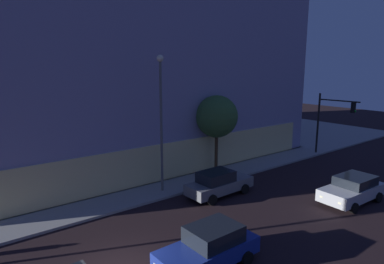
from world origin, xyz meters
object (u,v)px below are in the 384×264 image
at_px(car_grey, 219,183).
at_px(street_lamp_sidewalk, 161,109).
at_px(traffic_light_far_corner, 331,115).
at_px(car_silver, 352,189).
at_px(sidewalk_tree, 217,117).
at_px(modern_building, 108,63).
at_px(car_blue, 209,247).

bearing_deg(car_grey, street_lamp_sidewalk, 133.84).
distance_m(traffic_light_far_corner, car_grey, 14.85).
height_order(street_lamp_sidewalk, car_silver, street_lamp_sidewalk).
bearing_deg(traffic_light_far_corner, car_grey, -176.31).
relative_size(street_lamp_sidewalk, car_grey, 1.88).
bearing_deg(traffic_light_far_corner, car_silver, -142.31).
height_order(street_lamp_sidewalk, sidewalk_tree, street_lamp_sidewalk).
xyz_separation_m(modern_building, car_grey, (-0.47, -17.23, -7.71)).
xyz_separation_m(street_lamp_sidewalk, car_silver, (8.40, -8.46, -4.76)).
distance_m(sidewalk_tree, car_silver, 10.49).
xyz_separation_m(modern_building, traffic_light_far_corner, (14.04, -16.29, -4.72)).
height_order(traffic_light_far_corner, car_grey, traffic_light_far_corner).
relative_size(sidewalk_tree, car_blue, 1.33).
xyz_separation_m(car_blue, car_grey, (5.53, 5.55, -0.02)).
xyz_separation_m(car_blue, car_silver, (11.35, -0.23, -0.02)).
relative_size(modern_building, car_silver, 6.53).
distance_m(car_blue, car_silver, 11.35).
bearing_deg(sidewalk_tree, modern_building, 100.70).
relative_size(street_lamp_sidewalk, car_blue, 1.96).
bearing_deg(sidewalk_tree, street_lamp_sidewalk, -170.12).
bearing_deg(modern_building, car_silver, -76.91).
relative_size(street_lamp_sidewalk, car_silver, 1.93).
distance_m(car_grey, car_silver, 8.20).
bearing_deg(car_blue, car_silver, -1.16).
bearing_deg(street_lamp_sidewalk, car_grey, -46.16).
height_order(street_lamp_sidewalk, car_blue, street_lamp_sidewalk).
xyz_separation_m(traffic_light_far_corner, car_blue, (-20.04, -6.49, -2.98)).
distance_m(modern_building, sidewalk_tree, 14.40).
distance_m(traffic_light_far_corner, street_lamp_sidewalk, 17.27).
relative_size(sidewalk_tree, car_silver, 1.31).
bearing_deg(street_lamp_sidewalk, sidewalk_tree, 9.88).
height_order(sidewalk_tree, car_grey, sidewalk_tree).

